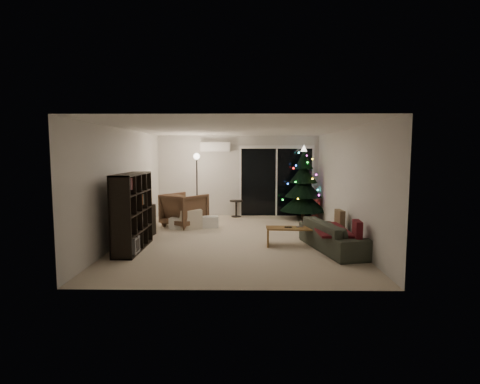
# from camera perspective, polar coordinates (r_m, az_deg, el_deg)

# --- Properties ---
(room) EXTENTS (6.50, 7.51, 2.60)m
(room) POSITION_cam_1_polar(r_m,az_deg,el_deg) (9.98, 2.14, 0.51)
(room) COLOR beige
(room) RESTS_ON ground
(bookshelf) EXTENTS (0.95, 1.59, 1.56)m
(bookshelf) POSITION_cam_1_polar(r_m,az_deg,el_deg) (7.93, -17.40, -2.90)
(bookshelf) COLOR black
(bookshelf) RESTS_ON floor
(media_cabinet) EXTENTS (0.61, 1.23, 0.73)m
(media_cabinet) POSITION_cam_1_polar(r_m,az_deg,el_deg) (8.89, -15.41, -4.60)
(media_cabinet) COLOR black
(media_cabinet) RESTS_ON floor
(stereo) EXTENTS (0.37, 0.44, 0.16)m
(stereo) POSITION_cam_1_polar(r_m,az_deg,el_deg) (8.82, -15.49, -1.75)
(stereo) COLOR black
(stereo) RESTS_ON media_cabinet
(armchair) EXTENTS (1.36, 1.36, 0.90)m
(armchair) POSITION_cam_1_polar(r_m,az_deg,el_deg) (10.15, -8.48, -2.68)
(armchair) COLOR #523124
(armchair) RESTS_ON floor
(ottoman) EXTENTS (0.73, 0.73, 0.50)m
(ottoman) POSITION_cam_1_polar(r_m,az_deg,el_deg) (9.94, -7.75, -4.02)
(ottoman) COLOR #C2B598
(ottoman) RESTS_ON floor
(cardboard_box_a) EXTENTS (0.48, 0.42, 0.29)m
(cardboard_box_a) POSITION_cam_1_polar(r_m,az_deg,el_deg) (9.89, -9.34, -4.70)
(cardboard_box_a) COLOR white
(cardboard_box_a) RESTS_ON floor
(cardboard_box_b) EXTENTS (0.46, 0.37, 0.29)m
(cardboard_box_b) POSITION_cam_1_polar(r_m,az_deg,el_deg) (9.97, -4.57, -4.55)
(cardboard_box_b) COLOR white
(cardboard_box_b) RESTS_ON floor
(side_table) EXTENTS (0.45, 0.45, 0.51)m
(side_table) POSITION_cam_1_polar(r_m,az_deg,el_deg) (11.56, -0.59, -2.54)
(side_table) COLOR black
(side_table) RESTS_ON floor
(floor_lamp) EXTENTS (0.30, 0.30, 1.90)m
(floor_lamp) POSITION_cam_1_polar(r_m,az_deg,el_deg) (10.79, -6.57, 0.54)
(floor_lamp) COLOR black
(floor_lamp) RESTS_ON floor
(sofa) EXTENTS (1.21, 2.12, 0.58)m
(sofa) POSITION_cam_1_polar(r_m,az_deg,el_deg) (7.88, 14.28, -6.47)
(sofa) COLOR #292D27
(sofa) RESTS_ON floor
(sofa_throw) EXTENTS (0.62, 1.44, 0.05)m
(sofa_throw) POSITION_cam_1_polar(r_m,az_deg,el_deg) (7.83, 13.59, -5.55)
(sofa_throw) COLOR maroon
(sofa_throw) RESTS_ON sofa
(cushion_a) EXTENTS (0.15, 0.39, 0.38)m
(cushion_a) POSITION_cam_1_polar(r_m,az_deg,el_deg) (8.52, 14.95, -3.95)
(cushion_a) COLOR brown
(cushion_a) RESTS_ON sofa
(cushion_b) EXTENTS (0.14, 0.39, 0.38)m
(cushion_b) POSITION_cam_1_polar(r_m,az_deg,el_deg) (7.29, 17.45, -5.68)
(cushion_b) COLOR maroon
(cushion_b) RESTS_ON sofa
(coffee_table) EXTENTS (1.24, 0.49, 0.39)m
(coffee_table) POSITION_cam_1_polar(r_m,az_deg,el_deg) (8.10, 8.40, -6.72)
(coffee_table) COLOR brown
(coffee_table) RESTS_ON floor
(remote_a) EXTENTS (0.15, 0.05, 0.02)m
(remote_a) POSITION_cam_1_polar(r_m,az_deg,el_deg) (8.04, 7.35, -5.33)
(remote_a) COLOR black
(remote_a) RESTS_ON coffee_table
(remote_b) EXTENTS (0.15, 0.09, 0.02)m
(remote_b) POSITION_cam_1_polar(r_m,az_deg,el_deg) (8.12, 9.07, -5.24)
(remote_b) COLOR slate
(remote_b) RESTS_ON coffee_table
(christmas_tree) EXTENTS (1.80, 1.80, 2.19)m
(christmas_tree) POSITION_cam_1_polar(r_m,az_deg,el_deg) (11.25, 9.64, 1.46)
(christmas_tree) COLOR black
(christmas_tree) RESTS_ON floor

